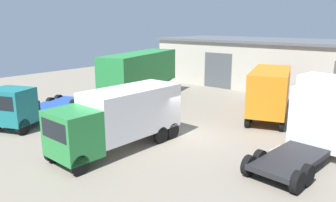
{
  "coord_description": "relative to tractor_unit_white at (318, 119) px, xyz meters",
  "views": [
    {
      "loc": [
        11.25,
        -14.99,
        6.62
      ],
      "look_at": [
        -2.13,
        1.05,
        1.6
      ],
      "focal_mm": 35.0,
      "sensor_mm": 36.0,
      "label": 1
    }
  ],
  "objects": [
    {
      "name": "warehouse_building",
      "position": [
        -6.94,
        16.66,
        0.55
      ],
      "size": [
        28.96,
        9.64,
        4.91
      ],
      "color": "#B7B2A3",
      "rests_on": "ground_plane"
    },
    {
      "name": "flatbed_truck_teal",
      "position": [
        -16.09,
        -7.0,
        -0.62
      ],
      "size": [
        5.03,
        7.88,
        2.69
      ],
      "rotation": [
        0.0,
        0.0,
        -1.19
      ],
      "color": "#197075",
      "rests_on": "ground_plane"
    },
    {
      "name": "container_trailer_green",
      "position": [
        -15.37,
        3.03,
        0.71
      ],
      "size": [
        4.95,
        9.73,
        4.13
      ],
      "rotation": [
        0.0,
        0.0,
        -1.3
      ],
      "color": "#28843D",
      "rests_on": "ground_plane"
    },
    {
      "name": "box_truck_green",
      "position": [
        -8.3,
        -5.77,
        -0.09
      ],
      "size": [
        2.6,
        7.5,
        3.19
      ],
      "rotation": [
        0.0,
        0.0,
        -1.6
      ],
      "color": "#28843D",
      "rests_on": "ground_plane"
    },
    {
      "name": "tractor_unit_white",
      "position": [
        0.0,
        0.0,
        0.0
      ],
      "size": [
        3.14,
        6.84,
        4.09
      ],
      "rotation": [
        0.0,
        0.0,
        1.47
      ],
      "color": "silver",
      "rests_on": "ground_plane"
    },
    {
      "name": "ground_plane",
      "position": [
        -6.94,
        -1.9,
        -1.91
      ],
      "size": [
        60.0,
        60.0,
        0.0
      ],
      "primitive_type": "plane",
      "color": "gray"
    },
    {
      "name": "box_truck_red",
      "position": [
        -4.78,
        5.47,
        0.03
      ],
      "size": [
        4.85,
        8.5,
        3.47
      ],
      "rotation": [
        0.0,
        0.0,
        1.89
      ],
      "color": "red",
      "rests_on": "ground_plane"
    }
  ]
}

